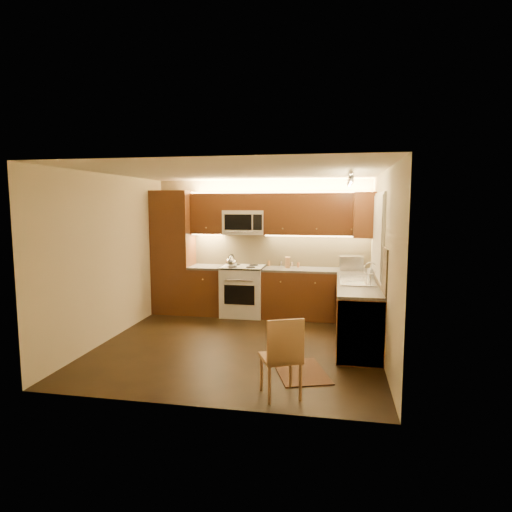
% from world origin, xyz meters
% --- Properties ---
extents(floor, '(4.00, 4.00, 0.01)m').
position_xyz_m(floor, '(0.00, 0.00, 0.00)').
color(floor, black).
rests_on(floor, ground).
extents(ceiling, '(4.00, 4.00, 0.01)m').
position_xyz_m(ceiling, '(0.00, 0.00, 2.50)').
color(ceiling, beige).
rests_on(ceiling, ground).
extents(wall_back, '(4.00, 0.01, 2.50)m').
position_xyz_m(wall_back, '(0.00, 2.00, 1.25)').
color(wall_back, '#C3B48F').
rests_on(wall_back, ground).
extents(wall_front, '(4.00, 0.01, 2.50)m').
position_xyz_m(wall_front, '(0.00, -2.00, 1.25)').
color(wall_front, '#C3B48F').
rests_on(wall_front, ground).
extents(wall_left, '(0.01, 4.00, 2.50)m').
position_xyz_m(wall_left, '(-2.00, 0.00, 1.25)').
color(wall_left, '#C3B48F').
rests_on(wall_left, ground).
extents(wall_right, '(0.01, 4.00, 2.50)m').
position_xyz_m(wall_right, '(2.00, 0.00, 1.25)').
color(wall_right, '#C3B48F').
rests_on(wall_right, ground).
extents(pantry, '(0.70, 0.60, 2.30)m').
position_xyz_m(pantry, '(-1.65, 1.70, 1.15)').
color(pantry, '#45270E').
rests_on(pantry, floor).
extents(base_cab_back_left, '(0.62, 0.60, 0.86)m').
position_xyz_m(base_cab_back_left, '(-0.99, 1.70, 0.43)').
color(base_cab_back_left, '#45270E').
rests_on(base_cab_back_left, floor).
extents(counter_back_left, '(0.62, 0.60, 0.04)m').
position_xyz_m(counter_back_left, '(-0.99, 1.70, 0.88)').
color(counter_back_left, '#3E3B38').
rests_on(counter_back_left, base_cab_back_left).
extents(base_cab_back_right, '(1.92, 0.60, 0.86)m').
position_xyz_m(base_cab_back_right, '(1.04, 1.70, 0.43)').
color(base_cab_back_right, '#45270E').
rests_on(base_cab_back_right, floor).
extents(counter_back_right, '(1.92, 0.60, 0.04)m').
position_xyz_m(counter_back_right, '(1.04, 1.70, 0.88)').
color(counter_back_right, '#3E3B38').
rests_on(counter_back_right, base_cab_back_right).
extents(base_cab_right, '(0.60, 2.00, 0.86)m').
position_xyz_m(base_cab_right, '(1.70, 0.40, 0.43)').
color(base_cab_right, '#45270E').
rests_on(base_cab_right, floor).
extents(counter_right, '(0.60, 2.00, 0.04)m').
position_xyz_m(counter_right, '(1.70, 0.40, 0.88)').
color(counter_right, '#3E3B38').
rests_on(counter_right, base_cab_right).
extents(dishwasher, '(0.58, 0.60, 0.84)m').
position_xyz_m(dishwasher, '(1.70, -0.30, 0.43)').
color(dishwasher, silver).
rests_on(dishwasher, floor).
extents(backsplash_back, '(3.30, 0.02, 0.60)m').
position_xyz_m(backsplash_back, '(0.35, 1.99, 1.20)').
color(backsplash_back, tan).
rests_on(backsplash_back, wall_back).
extents(backsplash_right, '(0.02, 2.00, 0.60)m').
position_xyz_m(backsplash_right, '(1.99, 0.40, 1.20)').
color(backsplash_right, tan).
rests_on(backsplash_right, wall_right).
extents(upper_cab_back_left, '(0.62, 0.35, 0.75)m').
position_xyz_m(upper_cab_back_left, '(-0.99, 1.82, 1.88)').
color(upper_cab_back_left, '#45270E').
rests_on(upper_cab_back_left, wall_back).
extents(upper_cab_back_right, '(1.92, 0.35, 0.75)m').
position_xyz_m(upper_cab_back_right, '(1.04, 1.82, 1.88)').
color(upper_cab_back_right, '#45270E').
rests_on(upper_cab_back_right, wall_back).
extents(upper_cab_bridge, '(0.76, 0.35, 0.31)m').
position_xyz_m(upper_cab_bridge, '(-0.30, 1.82, 2.09)').
color(upper_cab_bridge, '#45270E').
rests_on(upper_cab_bridge, wall_back).
extents(upper_cab_right_corner, '(0.35, 0.50, 0.75)m').
position_xyz_m(upper_cab_right_corner, '(1.82, 1.40, 1.88)').
color(upper_cab_right_corner, '#45270E').
rests_on(upper_cab_right_corner, wall_right).
extents(stove, '(0.76, 0.65, 0.92)m').
position_xyz_m(stove, '(-0.30, 1.68, 0.46)').
color(stove, silver).
rests_on(stove, floor).
extents(microwave, '(0.76, 0.38, 0.44)m').
position_xyz_m(microwave, '(-0.30, 1.81, 1.72)').
color(microwave, silver).
rests_on(microwave, wall_back).
extents(window_frame, '(0.03, 1.44, 1.24)m').
position_xyz_m(window_frame, '(1.99, 0.55, 1.60)').
color(window_frame, silver).
rests_on(window_frame, wall_right).
extents(window_blinds, '(0.02, 1.36, 1.16)m').
position_xyz_m(window_blinds, '(1.97, 0.55, 1.60)').
color(window_blinds, silver).
rests_on(window_blinds, wall_right).
extents(sink, '(0.52, 0.86, 0.15)m').
position_xyz_m(sink, '(1.70, 0.55, 0.98)').
color(sink, silver).
rests_on(sink, counter_right).
extents(faucet, '(0.20, 0.04, 0.30)m').
position_xyz_m(faucet, '(1.88, 0.55, 1.05)').
color(faucet, silver).
rests_on(faucet, counter_right).
extents(track_light_bar, '(0.04, 1.20, 0.03)m').
position_xyz_m(track_light_bar, '(1.55, 0.40, 2.46)').
color(track_light_bar, silver).
rests_on(track_light_bar, ceiling).
extents(kettle, '(0.27, 0.27, 0.24)m').
position_xyz_m(kettle, '(-0.48, 1.50, 1.04)').
color(kettle, silver).
rests_on(kettle, stove).
extents(toaster_oven, '(0.42, 0.32, 0.24)m').
position_xyz_m(toaster_oven, '(1.64, 1.74, 1.02)').
color(toaster_oven, silver).
rests_on(toaster_oven, counter_back_right).
extents(knife_block, '(0.10, 0.15, 0.19)m').
position_xyz_m(knife_block, '(0.51, 1.78, 1.00)').
color(knife_block, '#AC7F4D').
rests_on(knife_block, counter_back_right).
extents(spice_jar_a, '(0.05, 0.05, 0.09)m').
position_xyz_m(spice_jar_a, '(0.38, 1.94, 0.94)').
color(spice_jar_a, silver).
rests_on(spice_jar_a, counter_back_right).
extents(spice_jar_b, '(0.05, 0.05, 0.10)m').
position_xyz_m(spice_jar_b, '(0.14, 1.94, 0.95)').
color(spice_jar_b, brown).
rests_on(spice_jar_b, counter_back_right).
extents(spice_jar_c, '(0.06, 0.06, 0.09)m').
position_xyz_m(spice_jar_c, '(0.59, 1.88, 0.95)').
color(spice_jar_c, silver).
rests_on(spice_jar_c, counter_back_right).
extents(spice_jar_d, '(0.05, 0.05, 0.09)m').
position_xyz_m(spice_jar_d, '(0.70, 1.83, 0.95)').
color(spice_jar_d, '#99562D').
rests_on(spice_jar_d, counter_back_right).
extents(soap_bottle, '(0.11, 0.11, 0.18)m').
position_xyz_m(soap_bottle, '(1.93, 1.06, 0.99)').
color(soap_bottle, silver).
rests_on(soap_bottle, counter_right).
extents(rug, '(0.82, 1.00, 0.01)m').
position_xyz_m(rug, '(0.98, -0.90, 0.01)').
color(rug, black).
rests_on(rug, floor).
extents(dining_chair, '(0.52, 0.52, 0.89)m').
position_xyz_m(dining_chair, '(0.81, -1.59, 0.44)').
color(dining_chair, '#AC7F4D').
rests_on(dining_chair, floor).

